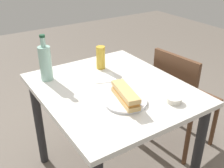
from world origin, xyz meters
name	(u,v)px	position (x,y,z in m)	size (l,w,h in m)	color
dining_table	(112,104)	(0.00, 0.00, 0.62)	(0.97, 0.84, 0.75)	silver
chair_far	(180,97)	(0.01, 0.61, 0.48)	(0.44, 0.44, 0.85)	brown
plate_near	(125,101)	(0.19, -0.04, 0.75)	(0.24, 0.24, 0.01)	white
baguette_sandwich_near	(125,95)	(0.19, -0.04, 0.80)	(0.26, 0.12, 0.07)	tan
knife_near	(133,97)	(0.19, 0.02, 0.76)	(0.18, 0.03, 0.01)	silver
water_bottle	(45,62)	(-0.31, -0.29, 0.86)	(0.08, 0.08, 0.29)	#99C6B7
beer_glass	(101,58)	(-0.28, 0.09, 0.83)	(0.06, 0.06, 0.16)	gold
olive_bowl	(174,100)	(0.33, 0.19, 0.76)	(0.08, 0.08, 0.03)	silver
paper_napkin	(104,78)	(-0.13, 0.02, 0.75)	(0.14, 0.14, 0.00)	white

